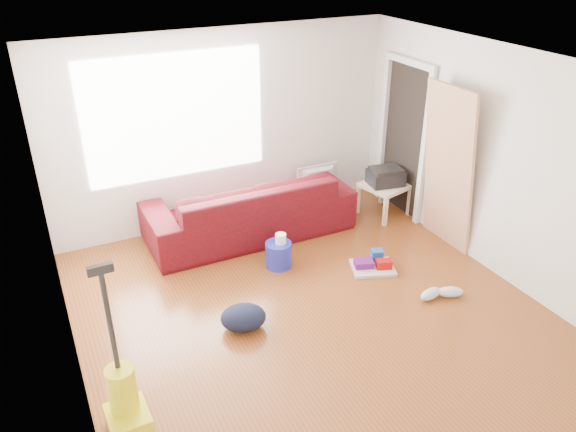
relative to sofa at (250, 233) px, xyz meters
name	(u,v)px	position (x,y,z in m)	size (l,w,h in m)	color
room	(319,201)	(-0.02, -1.80, 1.25)	(4.51, 5.01, 2.51)	brown
sofa	(250,233)	(0.00, 0.00, 0.00)	(2.60, 1.02, 0.76)	#350A0B
tv_stand	(319,198)	(1.17, 0.27, 0.14)	(0.75, 0.51, 0.26)	black
tv	(320,179)	(1.17, 0.27, 0.44)	(0.62, 0.08, 0.36)	black
side_table	(385,189)	(1.86, -0.29, 0.37)	(0.66, 0.66, 0.45)	beige
printer	(386,176)	(1.86, -0.29, 0.56)	(0.49, 0.41, 0.23)	black
bucket	(279,266)	(0.00, -0.87, 0.00)	(0.31, 0.31, 0.31)	#2229B3
toilet_paper	(281,250)	(0.02, -0.88, 0.21)	(0.13, 0.13, 0.12)	white
cleaning_tray	(373,264)	(0.96, -1.41, 0.05)	(0.58, 0.53, 0.17)	beige
backpack	(244,327)	(-0.80, -1.75, 0.00)	(0.45, 0.36, 0.25)	black
sneakers	(440,293)	(1.28, -2.21, 0.06)	(0.52, 0.27, 0.12)	silver
vacuum	(125,403)	(-2.09, -2.52, 0.28)	(0.32, 0.37, 1.50)	yellow
door_panel	(438,242)	(2.04, -1.25, 0.00)	(0.04, 0.80, 2.00)	tan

